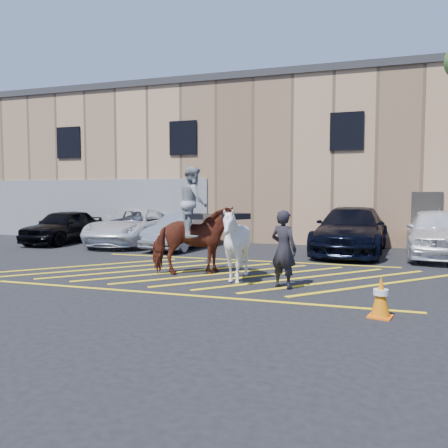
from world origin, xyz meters
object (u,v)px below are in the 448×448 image
(handler, at_px, (284,249))
(saddled_white, at_px, (236,245))
(car_blue_suv, at_px, (351,230))
(mounted_bay, at_px, (193,231))
(car_white_pickup, at_px, (133,227))
(traffic_cone, at_px, (381,296))
(car_silver_sedan, at_px, (184,231))
(car_black_suv, at_px, (64,226))
(car_white_suv, at_px, (438,233))

(handler, bearing_deg, saddled_white, 7.82)
(car_blue_suv, distance_m, mounted_bay, 6.87)
(car_white_pickup, relative_size, car_blue_suv, 0.94)
(traffic_cone, bearing_deg, car_silver_sedan, 131.53)
(mounted_bay, xyz_separation_m, traffic_cone, (4.53, -2.74, -0.78))
(traffic_cone, bearing_deg, car_white_pickup, 138.48)
(mounted_bay, xyz_separation_m, saddled_white, (1.31, -0.55, -0.24))
(car_black_suv, bearing_deg, mounted_bay, -34.27)
(car_black_suv, relative_size, mounted_bay, 1.50)
(car_white_pickup, distance_m, handler, 9.90)
(car_white_suv, bearing_deg, car_black_suv, -174.54)
(car_silver_sedan, bearing_deg, traffic_cone, -42.11)
(car_blue_suv, bearing_deg, traffic_cone, -79.88)
(car_blue_suv, xyz_separation_m, traffic_cone, (0.66, -8.41, -0.45))
(car_silver_sedan, distance_m, handler, 7.74)
(car_black_suv, xyz_separation_m, car_silver_sedan, (5.67, -0.17, -0.04))
(car_white_pickup, relative_size, car_silver_sedan, 1.29)
(mounted_bay, bearing_deg, saddled_white, -22.64)
(traffic_cone, bearing_deg, car_white_suv, 75.20)
(car_silver_sedan, xyz_separation_m, traffic_cone, (6.92, -7.81, -0.31))
(car_silver_sedan, relative_size, handler, 2.34)
(mounted_bay, relative_size, traffic_cone, 3.88)
(car_silver_sedan, relative_size, car_white_suv, 0.84)
(car_silver_sedan, distance_m, traffic_cone, 10.44)
(car_silver_sedan, relative_size, traffic_cone, 5.65)
(car_black_suv, height_order, saddled_white, saddled_white)
(car_white_pickup, distance_m, car_white_suv, 11.59)
(mounted_bay, bearing_deg, car_blue_suv, 55.68)
(car_white_pickup, distance_m, mounted_bay, 7.48)
(car_black_suv, bearing_deg, traffic_cone, -33.64)
(car_black_suv, bearing_deg, handler, -31.36)
(car_black_suv, xyz_separation_m, car_white_suv, (14.72, 0.10, 0.11))
(car_blue_suv, bearing_deg, car_black_suv, -172.30)
(car_white_suv, bearing_deg, saddled_white, -127.22)
(car_black_suv, distance_m, traffic_cone, 14.91)
(car_black_suv, relative_size, car_silver_sedan, 1.03)
(car_white_suv, distance_m, traffic_cone, 8.37)
(traffic_cone, bearing_deg, handler, 137.32)
(car_blue_suv, distance_m, saddled_white, 6.72)
(car_white_suv, height_order, mounted_bay, mounted_bay)
(car_silver_sedan, bearing_deg, car_white_suv, 8.09)
(saddled_white, bearing_deg, car_blue_suv, 67.63)
(car_white_pickup, bearing_deg, car_silver_sedan, -16.84)
(car_white_pickup, height_order, car_white_suv, car_white_suv)
(car_black_suv, bearing_deg, car_white_suv, -0.85)
(car_silver_sedan, xyz_separation_m, car_white_suv, (9.05, 0.27, 0.15))
(car_black_suv, distance_m, car_white_pickup, 3.16)
(car_white_pickup, xyz_separation_m, car_blue_suv, (8.79, 0.04, 0.08))
(handler, xyz_separation_m, saddled_white, (-1.22, 0.36, 0.02))
(car_white_pickup, xyz_separation_m, mounted_bay, (4.92, -5.62, 0.40))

